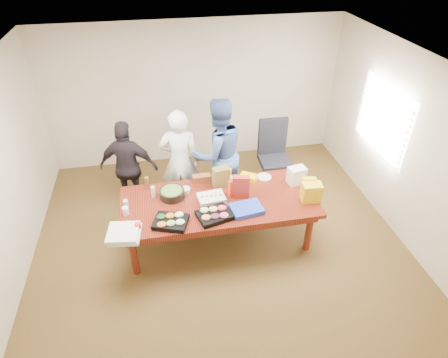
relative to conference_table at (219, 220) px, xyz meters
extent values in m
cube|color=#47301E|center=(0.00, 0.00, -0.39)|extent=(5.50, 5.00, 0.02)
cube|color=white|center=(0.00, 0.00, 2.33)|extent=(5.50, 5.00, 0.02)
cube|color=beige|center=(0.00, 2.50, 0.98)|extent=(5.50, 0.04, 2.70)
cube|color=beige|center=(0.00, -2.50, 0.98)|extent=(5.50, 0.04, 2.70)
cube|color=beige|center=(2.75, 0.00, 0.98)|extent=(0.04, 5.00, 2.70)
cube|color=white|center=(2.72, 0.60, 1.12)|extent=(0.03, 1.40, 1.10)
cube|color=beige|center=(2.68, 0.60, 1.12)|extent=(0.04, 1.36, 1.00)
cube|color=#4C1C0F|center=(0.00, 0.00, 0.00)|extent=(2.80, 1.20, 0.75)
cube|color=black|center=(1.21, 1.15, 0.23)|extent=(0.63, 0.63, 1.21)
imported|color=silver|center=(-0.45, 0.95, 0.51)|extent=(0.70, 0.51, 1.77)
imported|color=#415C96|center=(0.17, 0.95, 0.57)|extent=(1.07, 0.93, 1.89)
imported|color=black|center=(-1.27, 1.07, 0.42)|extent=(1.00, 0.61, 1.59)
cube|color=black|center=(-0.71, -0.38, 0.41)|extent=(0.53, 0.47, 0.07)
cube|color=black|center=(-0.12, -0.35, 0.41)|extent=(0.52, 0.45, 0.07)
cube|color=white|center=(-0.10, 0.03, 0.41)|extent=(0.40, 0.32, 0.07)
cylinder|color=black|center=(-0.65, 0.21, 0.43)|extent=(0.42, 0.42, 0.12)
cube|color=#223DB6|center=(0.34, -0.30, 0.41)|extent=(0.47, 0.38, 0.06)
cube|color=#A7281A|center=(0.33, 0.03, 0.55)|extent=(0.26, 0.15, 0.35)
cube|color=yellow|center=(1.30, -0.10, 0.52)|extent=(0.21, 0.11, 0.29)
cube|color=#DA4115|center=(0.25, 0.09, 0.51)|extent=(0.18, 0.11, 0.26)
cylinder|color=silver|center=(0.24, 0.37, 0.44)|extent=(0.10, 0.10, 0.13)
cylinder|color=yellow|center=(0.26, 0.49, 0.47)|extent=(0.08, 0.08, 0.19)
cylinder|color=brown|center=(-0.99, 0.48, 0.48)|extent=(0.08, 0.08, 0.21)
cylinder|color=beige|center=(-0.91, 0.26, 0.47)|extent=(0.07, 0.07, 0.18)
cube|color=yellow|center=(0.55, 0.43, 0.42)|extent=(0.29, 0.26, 0.08)
cube|color=brown|center=(-0.17, 0.52, 0.43)|extent=(0.27, 0.12, 0.11)
cube|color=brown|center=(0.10, 0.35, 0.53)|extent=(0.26, 0.18, 0.31)
cylinder|color=red|center=(-1.14, -0.42, 0.43)|extent=(0.09, 0.09, 0.11)
cylinder|color=white|center=(-1.30, -0.07, 0.43)|extent=(0.10, 0.10, 0.12)
cylinder|color=silver|center=(-1.30, 0.12, 0.42)|extent=(0.08, 0.08, 0.10)
cube|color=white|center=(-1.30, -0.50, 0.40)|extent=(0.44, 0.44, 0.04)
cube|color=silver|center=(-1.32, -0.50, 0.44)|extent=(0.44, 0.44, 0.04)
cylinder|color=white|center=(0.80, 0.44, 0.38)|extent=(0.24, 0.24, 0.01)
cylinder|color=silver|center=(0.50, 0.47, 0.38)|extent=(0.23, 0.23, 0.01)
cylinder|color=beige|center=(0.19, 0.42, 0.41)|extent=(0.16, 0.16, 0.06)
cylinder|color=beige|center=(-0.45, 0.30, 0.40)|extent=(0.16, 0.16, 0.06)
cube|color=white|center=(1.24, 0.21, 0.51)|extent=(0.28, 0.23, 0.27)
cube|color=yellow|center=(1.30, -0.23, 0.51)|extent=(0.29, 0.22, 0.27)
camera|label=1|loc=(-0.73, -4.24, 3.77)|focal=30.56mm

